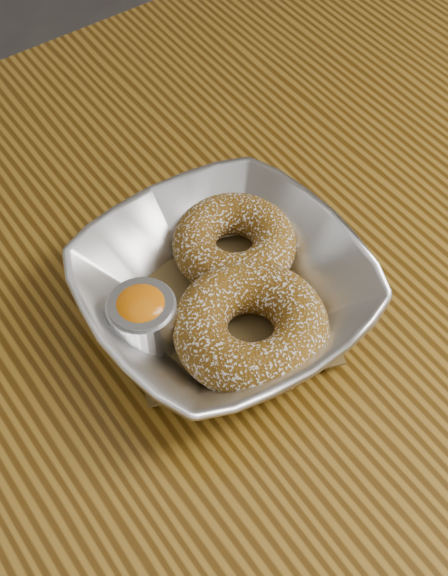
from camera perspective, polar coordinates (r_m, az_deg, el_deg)
table at (r=0.71m, az=3.91°, el=-5.51°), size 1.20×0.80×0.75m
serving_bowl at (r=0.59m, az=-0.00°, el=-0.26°), size 0.21×0.21×0.05m
parchment at (r=0.61m, az=-0.00°, el=-1.20°), size 0.19×0.19×0.00m
donut_back at (r=0.62m, az=0.74°, el=3.18°), size 0.12×0.12×0.03m
donut_front at (r=0.57m, az=1.91°, el=-2.82°), size 0.11×0.11×0.04m
ramekin at (r=0.57m, az=-5.80°, el=-2.22°), size 0.05×0.05×0.05m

